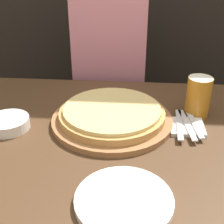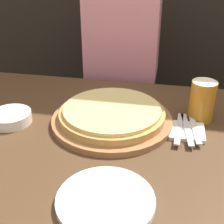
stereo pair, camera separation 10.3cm
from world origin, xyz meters
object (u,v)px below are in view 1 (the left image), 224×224
(dinner_plate, at_px, (124,201))
(fork, at_px, (179,124))
(beer_glass, at_px, (199,95))
(diner_person, at_px, (110,87))
(side_bowl, at_px, (8,123))
(pizza_on_board, at_px, (112,116))
(dinner_knife, at_px, (187,125))
(spoon, at_px, (195,125))

(dinner_plate, relative_size, fork, 1.19)
(beer_glass, bearing_deg, diner_person, 129.01)
(beer_glass, relative_size, side_bowl, 1.01)
(pizza_on_board, bearing_deg, fork, -4.85)
(diner_person, bearing_deg, fork, -62.48)
(side_bowl, bearing_deg, fork, 4.63)
(dinner_plate, height_order, diner_person, diner_person)
(dinner_knife, distance_m, diner_person, 0.60)
(side_bowl, bearing_deg, dinner_plate, -38.00)
(beer_glass, height_order, dinner_knife, beer_glass)
(spoon, bearing_deg, side_bowl, -175.75)
(fork, xyz_separation_m, diner_person, (-0.27, 0.52, -0.11))
(dinner_plate, distance_m, dinner_knife, 0.40)
(pizza_on_board, bearing_deg, spoon, -3.95)
(fork, bearing_deg, pizza_on_board, 175.15)
(spoon, xyz_separation_m, diner_person, (-0.32, 0.52, -0.11))
(fork, relative_size, spoon, 1.17)
(fork, bearing_deg, dinner_plate, -115.13)
(dinner_knife, relative_size, spoon, 1.17)
(pizza_on_board, relative_size, beer_glass, 2.91)
(dinner_plate, distance_m, diner_person, 0.88)
(beer_glass, relative_size, dinner_knife, 0.71)
(fork, height_order, spoon, same)
(side_bowl, distance_m, dinner_knife, 0.58)
(pizza_on_board, distance_m, side_bowl, 0.34)
(pizza_on_board, relative_size, dinner_plate, 1.75)
(side_bowl, relative_size, fork, 0.71)
(dinner_plate, xyz_separation_m, fork, (0.16, 0.35, 0.01))
(pizza_on_board, bearing_deg, beer_glass, 15.45)
(side_bowl, distance_m, fork, 0.55)
(pizza_on_board, xyz_separation_m, beer_glass, (0.29, 0.08, 0.05))
(beer_glass, xyz_separation_m, spoon, (-0.02, -0.10, -0.06))
(beer_glass, bearing_deg, dinner_plate, -117.51)
(beer_glass, distance_m, diner_person, 0.56)
(dinner_plate, bearing_deg, beer_glass, 62.49)
(dinner_plate, bearing_deg, diner_person, 96.97)
(beer_glass, xyz_separation_m, dinner_plate, (-0.23, -0.45, -0.07))
(dinner_knife, bearing_deg, spoon, 0.00)
(spoon, height_order, diner_person, diner_person)
(spoon, bearing_deg, pizza_on_board, 176.05)
(beer_glass, distance_m, dinner_plate, 0.51)
(side_bowl, distance_m, diner_person, 0.64)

